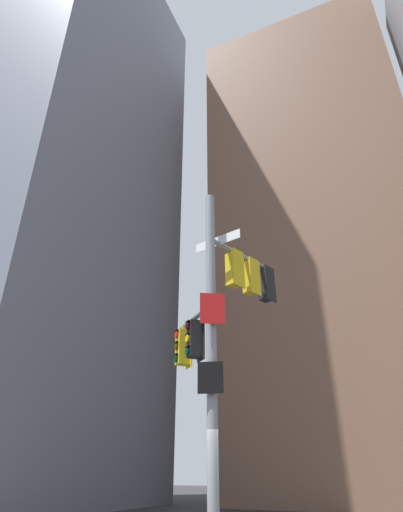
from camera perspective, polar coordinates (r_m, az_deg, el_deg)
The scene contains 3 objects.
building_tower_left at distance 35.09m, azimuth -20.25°, elevation 10.32°, with size 15.43×15.43×44.58m, color slate.
building_mid_block at distance 35.53m, azimuth 16.43°, elevation 2.21°, with size 14.51×14.51×37.44m, color brown.
signal_pole_assembly at distance 11.28m, azimuth 2.59°, elevation -8.95°, with size 2.84×2.99×8.84m.
Camera 1 is at (3.83, -9.20, 1.62)m, focal length 29.08 mm.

